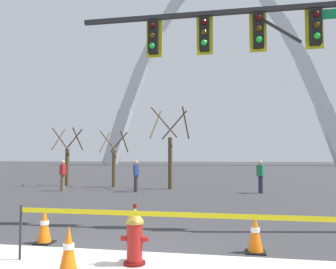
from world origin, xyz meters
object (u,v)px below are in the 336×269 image
(traffic_cone_by_hydrant, at_px, (45,226))
(pedestrian_walking_right, at_px, (261,176))
(traffic_cone_mid_sidewalk, at_px, (255,233))
(pedestrian_walking_left, at_px, (136,176))
(traffic_signal_gantry, at_px, (276,54))
(pedestrian_standing_center, at_px, (63,175))
(fire_hydrant, at_px, (135,236))
(monument_arch, at_px, (219,77))
(traffic_cone_curb_edge, at_px, (69,250))

(traffic_cone_by_hydrant, bearing_deg, pedestrian_walking_right, 64.12)
(traffic_cone_mid_sidewalk, relative_size, pedestrian_walking_left, 0.46)
(traffic_signal_gantry, height_order, pedestrian_standing_center, traffic_signal_gantry)
(pedestrian_walking_right, bearing_deg, traffic_cone_by_hydrant, -115.88)
(traffic_cone_mid_sidewalk, bearing_deg, traffic_signal_gantry, 72.36)
(fire_hydrant, relative_size, traffic_cone_by_hydrant, 1.36)
(traffic_signal_gantry, bearing_deg, monument_arch, 92.93)
(traffic_signal_gantry, relative_size, monument_arch, 0.15)
(pedestrian_walking_left, relative_size, pedestrian_walking_right, 1.00)
(traffic_cone_by_hydrant, relative_size, pedestrian_walking_left, 0.46)
(traffic_cone_curb_edge, xyz_separation_m, pedestrian_walking_right, (3.89, 12.45, 0.46))
(traffic_cone_by_hydrant, relative_size, monument_arch, 0.01)
(monument_arch, bearing_deg, traffic_cone_mid_sidewalk, -87.80)
(monument_arch, bearing_deg, pedestrian_walking_left, -92.55)
(fire_hydrant, height_order, traffic_cone_mid_sidewalk, fire_hydrant)
(traffic_cone_curb_edge, relative_size, pedestrian_standing_center, 0.46)
(traffic_cone_by_hydrant, height_order, pedestrian_standing_center, pedestrian_standing_center)
(traffic_signal_gantry, xyz_separation_m, pedestrian_walking_right, (0.28, 8.43, -3.59))
(traffic_cone_curb_edge, height_order, pedestrian_walking_right, pedestrian_walking_right)
(pedestrian_walking_left, distance_m, pedestrian_walking_right, 6.19)
(pedestrian_walking_left, bearing_deg, monument_arch, 87.45)
(fire_hydrant, bearing_deg, pedestrian_standing_center, 122.40)
(fire_hydrant, bearing_deg, traffic_cone_mid_sidewalk, 28.16)
(traffic_signal_gantry, relative_size, pedestrian_standing_center, 4.92)
(fire_hydrant, distance_m, pedestrian_walking_left, 11.75)
(traffic_signal_gantry, height_order, monument_arch, monument_arch)
(fire_hydrant, relative_size, pedestrian_standing_center, 0.62)
(traffic_cone_by_hydrant, bearing_deg, traffic_signal_gantry, 25.62)
(traffic_cone_by_hydrant, height_order, monument_arch, monument_arch)
(traffic_cone_by_hydrant, bearing_deg, traffic_cone_mid_sidewalk, 0.81)
(traffic_cone_curb_edge, xyz_separation_m, pedestrian_walking_left, (-2.28, 11.94, 0.46))
(monument_arch, relative_size, pedestrian_standing_center, 32.97)
(monument_arch, xyz_separation_m, pedestrian_standing_center, (-6.47, -57.56, -18.38))
(pedestrian_walking_right, bearing_deg, monument_arch, 93.64)
(pedestrian_standing_center, height_order, pedestrian_walking_right, same)
(fire_hydrant, xyz_separation_m, pedestrian_standing_center, (-7.06, 11.13, 0.35))
(traffic_cone_curb_edge, xyz_separation_m, monument_arch, (0.27, 69.31, 18.84))
(traffic_cone_by_hydrant, xyz_separation_m, monument_arch, (1.62, 67.67, 18.84))
(traffic_cone_mid_sidewalk, height_order, monument_arch, monument_arch)
(pedestrian_standing_center, xyz_separation_m, pedestrian_walking_right, (10.09, 0.70, 0.00))
(pedestrian_walking_left, bearing_deg, fire_hydrant, -74.46)
(traffic_signal_gantry, xyz_separation_m, monument_arch, (-3.34, 65.29, 14.79))
(traffic_cone_mid_sidewalk, relative_size, traffic_cone_curb_edge, 1.00)
(fire_hydrant, distance_m, traffic_cone_mid_sidewalk, 2.29)
(traffic_signal_gantry, bearing_deg, pedestrian_standing_center, 141.78)
(traffic_signal_gantry, distance_m, monument_arch, 67.03)
(traffic_cone_curb_edge, relative_size, pedestrian_walking_right, 0.46)
(fire_hydrant, bearing_deg, traffic_cone_curb_edge, -144.05)
(traffic_cone_mid_sidewalk, xyz_separation_m, pedestrian_walking_right, (1.01, 10.75, 0.46))
(fire_hydrant, height_order, traffic_cone_by_hydrant, fire_hydrant)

